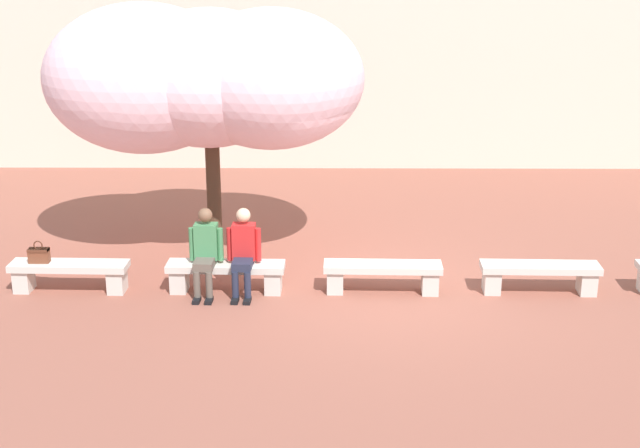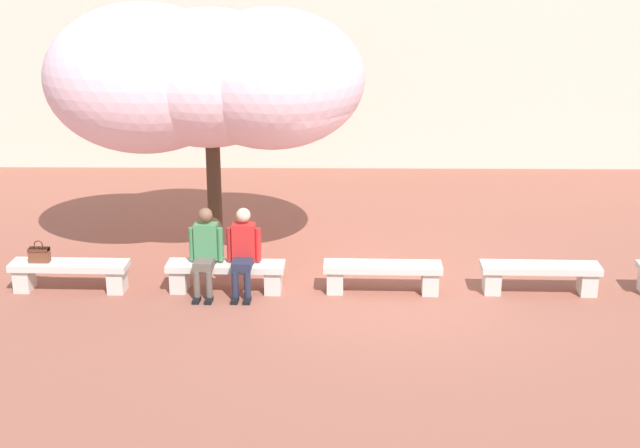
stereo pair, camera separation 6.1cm
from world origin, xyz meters
The scene contains 9 objects.
ground_plane centered at (0.00, 0.00, 0.00)m, with size 100.00×100.00×0.00m, color #8E5142.
stone_bench_west_end centered at (-4.66, 0.00, 0.30)m, with size 1.76×0.47×0.45m.
stone_bench_near_west centered at (-2.33, 0.00, 0.30)m, with size 1.76×0.47×0.45m.
stone_bench_center centered at (0.00, 0.00, 0.30)m, with size 1.76×0.47×0.45m.
stone_bench_near_east centered at (2.33, 0.00, 0.30)m, with size 1.76×0.47×0.45m.
person_seated_left centered at (-2.61, -0.05, 0.70)m, with size 0.51×0.69×1.29m.
person_seated_right centered at (-2.06, -0.05, 0.70)m, with size 0.51×0.69×1.29m.
handbag centered at (-5.10, 0.01, 0.58)m, with size 0.30×0.15×0.34m.
cherry_tree_main centered at (-2.72, 1.65, 2.93)m, with size 5.02×3.20×4.12m.
Camera 1 is at (-0.83, -12.34, 5.08)m, focal length 50.00 mm.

